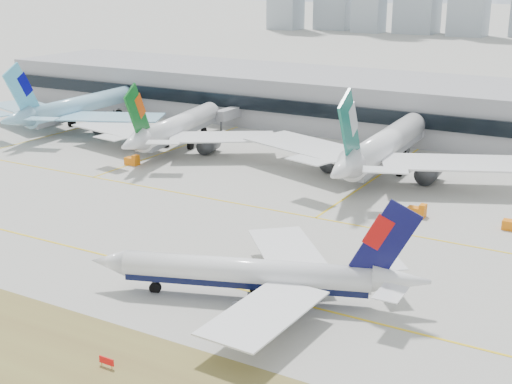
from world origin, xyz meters
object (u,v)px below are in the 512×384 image
Objects in this scene: taxiing_airliner at (258,275)px; widebody_cathay at (383,148)px; widebody_korean at (78,108)px; widebody_eva at (176,128)px; terminal at (402,105)px.

widebody_cathay is (-8.12, 72.57, 2.39)m from taxiing_airliner.
widebody_korean is 1.09× the size of widebody_eva.
widebody_eva is (-64.81, 69.07, 1.56)m from taxiing_airliner.
widebody_cathay is at bearing -94.75° from widebody_korean.
widebody_cathay reaches higher than taxiing_airliner.
terminal is at bearing -100.23° from taxiing_airliner.
widebody_korean is 0.94× the size of widebody_cathay.
widebody_eva is at bearing -66.49° from taxiing_airliner.
widebody_korean is at bearing -55.18° from taxiing_airliner.
widebody_eva is 0.86× the size of widebody_cathay.
taxiing_airliner is 94.72m from widebody_eva.
widebody_cathay is (98.05, -3.20, 0.39)m from widebody_korean.
widebody_cathay is at bearing -96.77° from widebody_eva.
widebody_eva is 0.21× the size of terminal.
taxiing_airliner is 0.71× the size of widebody_cathay.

